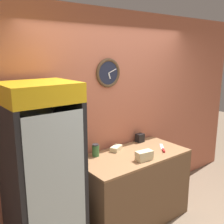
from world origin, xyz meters
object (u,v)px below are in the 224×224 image
object	(u,v)px
sandwich_flat_left	(116,148)
chefs_knife	(163,149)
sandwich_stack_bottom	(144,158)
napkin_dispenser	(140,138)
condiment_jar	(96,150)
beverage_cooler	(40,169)
sandwich_stack_middle	(144,153)

from	to	relation	value
sandwich_flat_left	chefs_knife	xyz separation A→B (m)	(0.51, -0.35, -0.02)
sandwich_stack_bottom	napkin_dispenser	size ratio (longest dim) A/B	1.76
chefs_knife	sandwich_stack_bottom	bearing A→B (deg)	-167.48
sandwich_flat_left	napkin_dispenser	xyz separation A→B (m)	(0.48, 0.06, 0.03)
sandwich_stack_bottom	condiment_jar	distance (m)	0.60
chefs_knife	condiment_jar	distance (m)	0.91
beverage_cooler	napkin_dispenser	size ratio (longest dim) A/B	15.91
sandwich_flat_left	napkin_dispenser	bearing A→B (deg)	6.71
sandwich_stack_bottom	sandwich_stack_middle	world-z (taller)	sandwich_stack_middle
napkin_dispenser	sandwich_stack_bottom	bearing A→B (deg)	-129.17
condiment_jar	beverage_cooler	bearing A→B (deg)	-167.41
sandwich_stack_bottom	sandwich_flat_left	xyz separation A→B (m)	(-0.07, 0.45, 0.00)
condiment_jar	chefs_knife	bearing A→B (deg)	-23.47
beverage_cooler	sandwich_flat_left	xyz separation A→B (m)	(1.10, 0.17, -0.09)
sandwich_stack_bottom	chefs_knife	bearing A→B (deg)	12.52
sandwich_stack_bottom	sandwich_stack_middle	size ratio (longest dim) A/B	0.97
sandwich_stack_middle	chefs_knife	size ratio (longest dim) A/B	0.79
sandwich_stack_bottom	sandwich_flat_left	size ratio (longest dim) A/B	1.02
sandwich_stack_bottom	sandwich_stack_middle	bearing A→B (deg)	180.00
sandwich_flat_left	chefs_knife	distance (m)	0.62
beverage_cooler	sandwich_stack_middle	bearing A→B (deg)	-13.57
sandwich_flat_left	condiment_jar	xyz separation A→B (m)	(-0.32, 0.01, 0.05)
chefs_knife	condiment_jar	world-z (taller)	condiment_jar
sandwich_flat_left	napkin_dispenser	size ratio (longest dim) A/B	1.73
sandwich_stack_middle	condiment_jar	size ratio (longest dim) A/B	1.42
beverage_cooler	napkin_dispenser	bearing A→B (deg)	8.02
condiment_jar	napkin_dispenser	world-z (taller)	condiment_jar
beverage_cooler	chefs_knife	world-z (taller)	beverage_cooler
chefs_knife	sandwich_flat_left	bearing A→B (deg)	145.41
chefs_knife	napkin_dispenser	size ratio (longest dim) A/B	2.30
sandwich_flat_left	condiment_jar	size ratio (longest dim) A/B	1.36
chefs_knife	condiment_jar	xyz separation A→B (m)	(-0.83, 0.36, 0.07)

